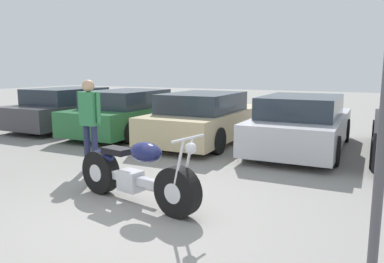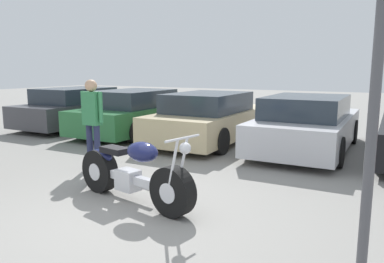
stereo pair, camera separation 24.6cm
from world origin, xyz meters
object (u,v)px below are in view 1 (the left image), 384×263
motorcycle (135,174)px  person_standing (90,116)px  parked_car_silver (302,124)px  parked_car_dark_grey (71,109)px  parked_car_champagne (206,118)px  parked_car_green (131,113)px

motorcycle → person_standing: bearing=147.0°
motorcycle → parked_car_silver: parked_car_silver is taller
parked_car_dark_grey → parked_car_champagne: size_ratio=1.00×
parked_car_silver → parked_car_champagne: bearing=-179.1°
parked_car_green → person_standing: 4.03m
person_standing → parked_car_green: bearing=114.3°
parked_car_green → parked_car_silver: (4.97, -0.07, 0.00)m
motorcycle → person_standing: (-1.84, 1.19, 0.59)m
motorcycle → parked_car_dark_grey: bearing=140.1°
parked_car_green → parked_car_champagne: 2.48m
parked_car_green → person_standing: bearing=-65.7°
parked_car_dark_grey → parked_car_green: same height
parked_car_dark_grey → parked_car_green: (2.48, -0.14, 0.00)m
parked_car_champagne → person_standing: size_ratio=2.61×
parked_car_dark_grey → parked_car_green: bearing=-3.3°
parked_car_dark_grey → parked_car_silver: 7.45m
motorcycle → parked_car_green: 5.98m
motorcycle → parked_car_silver: (1.47, 4.78, 0.19)m
parked_car_green → parked_car_silver: size_ratio=1.00×
parked_car_champagne → parked_car_silver: 2.48m
parked_car_silver → parked_car_dark_grey: bearing=178.4°
motorcycle → parked_car_green: (-3.49, 4.85, 0.19)m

